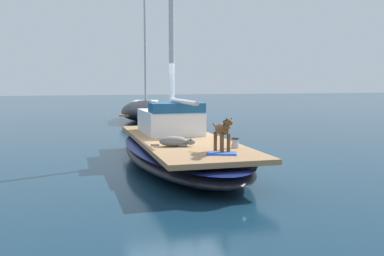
# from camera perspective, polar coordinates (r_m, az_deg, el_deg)

# --- Properties ---
(ground_plane) EXTENTS (120.00, 120.00, 0.00)m
(ground_plane) POSITION_cam_1_polar(r_m,az_deg,el_deg) (10.64, -1.55, -4.87)
(ground_plane) COLOR #143347
(sailboat_main) EXTENTS (2.66, 7.28, 0.66)m
(sailboat_main) POSITION_cam_1_polar(r_m,az_deg,el_deg) (10.58, -1.55, -3.09)
(sailboat_main) COLOR black
(sailboat_main) RESTS_ON ground
(mast_main) EXTENTS (0.14, 2.27, 7.47)m
(mast_main) POSITION_cam_1_polar(r_m,az_deg,el_deg) (11.37, -2.55, 16.23)
(mast_main) COLOR silver
(mast_main) RESTS_ON sailboat_main
(cabin_house) EXTENTS (1.44, 2.25, 0.84)m
(cabin_house) POSITION_cam_1_polar(r_m,az_deg,el_deg) (11.58, -2.89, 1.03)
(cabin_house) COLOR silver
(cabin_house) RESTS_ON sailboat_main
(dog_brown) EXTENTS (0.23, 0.94, 0.70)m
(dog_brown) POSITION_cam_1_polar(r_m,az_deg,el_deg) (8.39, 4.07, -0.35)
(dog_brown) COLOR brown
(dog_brown) RESTS_ON sailboat_main
(dog_grey) EXTENTS (0.93, 0.43, 0.22)m
(dog_grey) POSITION_cam_1_polar(r_m,az_deg,el_deg) (9.17, -2.25, -1.78)
(dog_grey) COLOR gray
(dog_grey) RESTS_ON sailboat_main
(deck_winch) EXTENTS (0.16, 0.16, 0.21)m
(deck_winch) POSITION_cam_1_polar(r_m,az_deg,el_deg) (9.01, 5.68, -2.00)
(deck_winch) COLOR #B7B7BC
(deck_winch) RESTS_ON sailboat_main
(deck_towel) EXTENTS (0.65, 0.54, 0.03)m
(deck_towel) POSITION_cam_1_polar(r_m,az_deg,el_deg) (8.23, 3.92, -3.33)
(deck_towel) COLOR blue
(deck_towel) RESTS_ON sailboat_main
(moored_boat_far_astern) EXTENTS (4.03, 6.99, 6.65)m
(moored_boat_far_astern) POSITION_cam_1_polar(r_m,az_deg,el_deg) (23.44, -6.24, 2.43)
(moored_boat_far_astern) COLOR black
(moored_boat_far_astern) RESTS_ON ground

